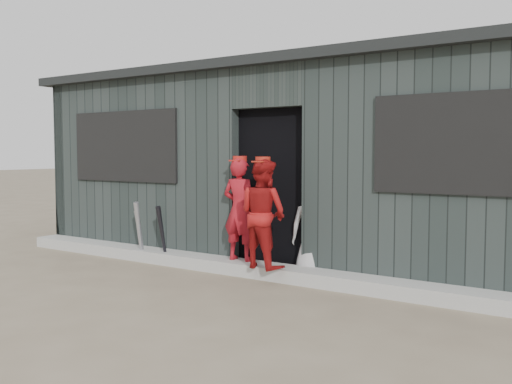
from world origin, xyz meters
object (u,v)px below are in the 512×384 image
Objects in this scene: dugout at (323,165)px; bat_right at (162,235)px; bat_left at (139,232)px; player_red_left at (240,209)px; player_grey_back at (314,228)px; player_red_right at (263,214)px; bat_mid at (140,236)px.

bat_right is at bearing -128.86° from dugout.
bat_left is 1.57m from player_red_left.
bat_left is 2.45m from player_grey_back.
player_red_right is 0.66m from player_grey_back.
player_grey_back is at bearing 11.23° from bat_left.
player_red_right reaches higher than bat_left.
player_red_left is 1.07× the size of player_grey_back.
player_grey_back is at bearing -66.45° from dugout.
player_red_right is 1.94m from dugout.
player_red_left is at bearing -13.65° from player_red_right.
bat_mid is 1.60m from player_red_left.
bat_right is (0.37, 0.06, -0.02)m from bat_left.
player_grey_back is at bearing 10.18° from bat_mid.
player_grey_back is (2.03, 0.42, 0.19)m from bat_right.
bat_left is at bearing 10.52° from player_red_right.
player_red_right is 0.15× the size of dugout.
bat_right is at bearing 8.35° from player_red_right.
player_red_right reaches higher than bat_mid.
bat_right is (0.39, 0.02, 0.04)m from bat_mid.
dugout is at bearing -83.88° from player_grey_back.
bat_left is 0.10× the size of dugout.
bat_mid is 2.46m from player_grey_back.
bat_left is 0.37m from bat_right.
player_red_right is (0.48, -0.22, -0.00)m from player_red_left.
dugout is (1.80, 1.84, 0.88)m from bat_left.
bat_left is at bearing 4.77° from player_red_left.
player_grey_back reaches higher than bat_right.
dugout is at bearing -72.88° from player_red_right.
bat_left is 2.72m from dugout.
bat_mid is 0.55× the size of player_red_left.
bat_mid is 0.56× the size of player_red_right.
player_red_left is 0.15× the size of dugout.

